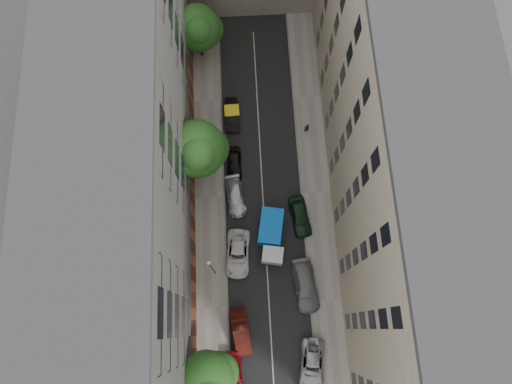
{
  "coord_description": "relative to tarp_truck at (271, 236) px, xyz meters",
  "views": [
    {
      "loc": [
        -1.38,
        -13.19,
        45.26
      ],
      "look_at": [
        -0.78,
        -1.42,
        6.0
      ],
      "focal_mm": 32.0,
      "sensor_mm": 36.0,
      "label": 1
    }
  ],
  "objects": [
    {
      "name": "car_left_5",
      "position": [
        -3.36,
        13.56,
        -0.7
      ],
      "size": [
        1.54,
        4.06,
        1.32
      ],
      "primitive_type": "imported",
      "rotation": [
        0.0,
        0.0,
        0.03
      ],
      "color": "black",
      "rests_on": "ground"
    },
    {
      "name": "sidewalk_right",
      "position": [
        4.94,
        4.56,
        -1.29
      ],
      "size": [
        3.0,
        44.0,
        0.15
      ],
      "primitive_type": "cube",
      "color": "gray",
      "rests_on": "ground"
    },
    {
      "name": "car_right_2",
      "position": [
        3.04,
        1.96,
        -0.62
      ],
      "size": [
        2.4,
        4.58,
        1.49
      ],
      "primitive_type": "imported",
      "rotation": [
        0.0,
        0.0,
        0.15
      ],
      "color": "black",
      "rests_on": "ground"
    },
    {
      "name": "car_left_1",
      "position": [
        -3.36,
        -8.84,
        -0.64
      ],
      "size": [
        2.09,
        4.53,
        1.44
      ],
      "primitive_type": "imported",
      "rotation": [
        0.0,
        0.0,
        0.13
      ],
      "color": "#4E170F",
      "rests_on": "ground"
    },
    {
      "name": "lamp_post",
      "position": [
        -5.64,
        -3.18,
        3.13
      ],
      "size": [
        0.36,
        0.36,
        7.14
      ],
      "color": "#1C6327",
      "rests_on": "sidewalk_left"
    },
    {
      "name": "pedestrian",
      "position": [
        4.49,
        11.47,
        -0.44
      ],
      "size": [
        0.64,
        0.5,
        1.55
      ],
      "primitive_type": "imported",
      "rotation": [
        0.0,
        0.0,
        3.38
      ],
      "color": "black",
      "rests_on": "sidewalk_right"
    },
    {
      "name": "car_left_0",
      "position": [
        -4.16,
        -12.44,
        -0.69
      ],
      "size": [
        1.73,
        3.99,
        1.34
      ],
      "primitive_type": "imported",
      "rotation": [
        0.0,
        0.0,
        0.04
      ],
      "color": "maroon",
      "rests_on": "ground"
    },
    {
      "name": "sidewalk_left",
      "position": [
        -6.06,
        4.56,
        -1.29
      ],
      "size": [
        3.0,
        44.0,
        0.15
      ],
      "primitive_type": "cube",
      "color": "gray",
      "rests_on": "ground"
    },
    {
      "name": "building_right",
      "position": [
        10.44,
        4.56,
        8.64
      ],
      "size": [
        8.0,
        44.0,
        20.0
      ],
      "primitive_type": "cube",
      "color": "#B1A68A",
      "rests_on": "ground"
    },
    {
      "name": "car_left_4",
      "position": [
        -3.36,
        7.96,
        -0.72
      ],
      "size": [
        1.54,
        3.76,
        1.28
      ],
      "primitive_type": "imported",
      "rotation": [
        0.0,
        0.0,
        -0.01
      ],
      "color": "black",
      "rests_on": "ground"
    },
    {
      "name": "tarp_truck",
      "position": [
        0.0,
        0.0,
        0.0
      ],
      "size": [
        2.99,
        5.66,
        2.47
      ],
      "rotation": [
        0.0,
        0.0,
        -0.18
      ],
      "color": "black",
      "rests_on": "ground"
    },
    {
      "name": "tree_far",
      "position": [
        -6.44,
        21.43,
        3.41
      ],
      "size": [
        5.21,
        4.92,
        7.21
      ],
      "color": "#382619",
      "rests_on": "sidewalk_left"
    },
    {
      "name": "building_left",
      "position": [
        -11.56,
        4.56,
        8.64
      ],
      "size": [
        8.0,
        44.0,
        20.0
      ],
      "primitive_type": "cube",
      "color": "#494744",
      "rests_on": "ground"
    },
    {
      "name": "car_left_2",
      "position": [
        -3.36,
        -1.51,
        -0.68
      ],
      "size": [
        2.69,
        5.08,
        1.36
      ],
      "primitive_type": "imported",
      "rotation": [
        0.0,
        0.0,
        -0.09
      ],
      "color": "silver",
      "rests_on": "ground"
    },
    {
      "name": "tree_near",
      "position": [
        -6.05,
        -12.46,
        4.7
      ],
      "size": [
        4.98,
        4.66,
        8.69
      ],
      "color": "#382619",
      "rests_on": "sidewalk_left"
    },
    {
      "name": "car_right_1",
      "position": [
        3.04,
        -4.96,
        -0.61
      ],
      "size": [
        2.7,
        5.41,
        1.51
      ],
      "primitive_type": "imported",
      "rotation": [
        0.0,
        0.0,
        0.11
      ],
      "color": "slate",
      "rests_on": "ground"
    },
    {
      "name": "car_right_0",
      "position": [
        3.04,
        -12.05,
        -0.7
      ],
      "size": [
        2.8,
        4.98,
        1.32
      ],
      "primitive_type": "imported",
      "rotation": [
        0.0,
        0.0,
        -0.14
      ],
      "color": "#B4B4B9",
      "rests_on": "ground"
    },
    {
      "name": "road_surface",
      "position": [
        -0.56,
        4.56,
        -1.35
      ],
      "size": [
        8.0,
        44.0,
        0.02
      ],
      "primitive_type": "cube",
      "color": "black",
      "rests_on": "ground"
    },
    {
      "name": "ground",
      "position": [
        -0.56,
        4.56,
        -1.36
      ],
      "size": [
        120.0,
        120.0,
        0.0
      ],
      "primitive_type": "plane",
      "color": "#4C4C49",
      "rests_on": "ground"
    },
    {
      "name": "tree_mid",
      "position": [
        -6.47,
        7.43,
        4.59
      ],
      "size": [
        5.71,
        5.5,
        8.83
      ],
      "color": "#382619",
      "rests_on": "sidewalk_left"
    },
    {
      "name": "car_left_3",
      "position": [
        -3.37,
        4.36,
        -0.72
      ],
      "size": [
        2.31,
        4.57,
        1.27
      ],
      "primitive_type": "imported",
      "rotation": [
        0.0,
        0.0,
        0.12
      ],
      "color": "#BABABF",
      "rests_on": "ground"
    }
  ]
}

